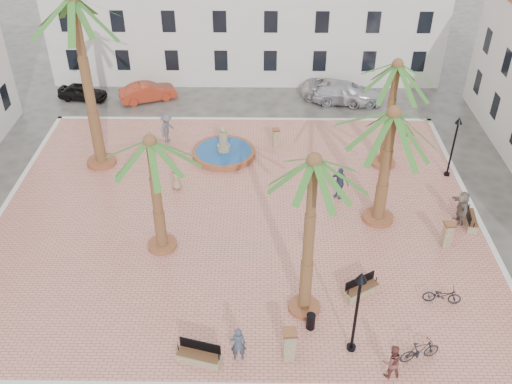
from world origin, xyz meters
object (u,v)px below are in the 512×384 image
pedestrian_fountain_a (176,178)px  car_silver (347,93)px  pedestrian_fountain_b (339,182)px  car_white (338,91)px  palm_ne (396,77)px  bicycle_a (442,295)px  palm_s (313,179)px  palm_sw (152,156)px  pedestrian_north (167,128)px  lamppost_e (455,137)px  cyclist_a (238,344)px  bicycle_b (420,351)px  bollard_e (447,234)px  car_black (82,92)px  cyclist_b (392,361)px  car_red (148,92)px  lamppost_s (358,299)px  bench_se (362,290)px  bench_e (470,220)px  fountain (224,152)px  pedestrian_east (461,207)px  bollard_n (276,137)px  bench_s (199,357)px  litter_bin (311,321)px  bollard_se (289,344)px  bench_ne (406,132)px

pedestrian_fountain_a → car_silver: bearing=19.4°
pedestrian_fountain_b → car_white: pedestrian_fountain_b is taller
palm_ne → bicycle_a: bearing=-86.8°
bicycle_a → car_white: bearing=13.5°
palm_s → car_silver: palm_s is taller
palm_sw → pedestrian_fountain_b: palm_sw is taller
pedestrian_north → lamppost_e: bearing=-79.0°
cyclist_a → bicycle_b: size_ratio=0.99×
car_silver → car_white: bearing=63.9°
bollard_e → pedestrian_fountain_b: size_ratio=0.74×
car_black → bicycle_b: bearing=-130.4°
pedestrian_north → car_silver: bearing=-39.9°
cyclist_a → cyclist_b: cyclist_a is taller
car_red → bicycle_b: bearing=-170.4°
lamppost_s → car_black: 29.09m
bench_se → pedestrian_fountain_b: bearing=60.9°
bench_e → pedestrian_fountain_a: bearing=86.9°
fountain → pedestrian_fountain_b: size_ratio=2.06×
bicycle_a → car_black: car_black is taller
pedestrian_fountain_b → pedestrian_east: 6.57m
bollard_n → cyclist_a: 17.01m
palm_s → cyclist_a: 7.26m
palm_sw → pedestrian_fountain_b: 11.24m
palm_s → bench_s: 8.53m
bollard_e → litter_bin: 9.05m
bench_e → bollard_n: bollard_n is taller
bollard_se → bench_ne: bearing=65.2°
bicycle_a → car_black: size_ratio=0.47×
bollard_se → pedestrian_east: (9.36, 9.03, 0.16)m
bicycle_b → pedestrian_fountain_a: pedestrian_fountain_a is taller
bicycle_a → pedestrian_north: 20.17m
lamppost_s → bench_s: bearing=-173.4°
bicycle_b → car_red: bearing=15.8°
cyclist_a → lamppost_s: bearing=-179.1°
bench_e → bicycle_a: 6.48m
cyclist_b → bollard_se: bearing=-21.3°
bollard_e → pedestrian_north: 18.59m
lamppost_e → bench_ne: bearing=107.5°
car_silver → car_white: 0.73m
pedestrian_fountain_a → car_black: pedestrian_fountain_a is taller
fountain → car_red: (-6.12, 8.07, 0.26)m
bollard_se → car_silver: (5.09, 23.62, -0.19)m
bench_se → pedestrian_fountain_b: pedestrian_fountain_b is taller
palm_s → palm_ne: size_ratio=1.18×
palm_ne → pedestrian_north: size_ratio=3.53×
litter_bin → cyclist_b: (2.95, -2.38, 0.43)m
palm_s → bicycle_b: size_ratio=4.65×
fountain → bollard_n: (3.29, 1.20, 0.37)m
pedestrian_fountain_b → palm_sw: bearing=-121.2°
bicycle_a → bench_e: bearing=-20.7°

